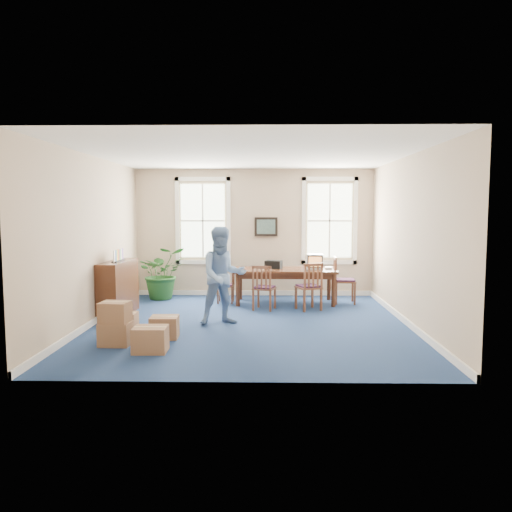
{
  "coord_description": "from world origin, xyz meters",
  "views": [
    {
      "loc": [
        0.3,
        -9.38,
        2.18
      ],
      "look_at": [
        0.1,
        0.6,
        1.25
      ],
      "focal_mm": 35.0,
      "sensor_mm": 36.0,
      "label": 1
    }
  ],
  "objects_px": {
    "chair_near_left": "(264,287)",
    "potted_plant": "(162,273)",
    "crt_tv": "(315,261)",
    "cardboard_boxes": "(128,321)",
    "conference_table": "(285,286)",
    "man": "(223,276)",
    "credenza": "(118,288)"
  },
  "relations": [
    {
      "from": "credenza",
      "to": "potted_plant",
      "type": "height_order",
      "value": "potted_plant"
    },
    {
      "from": "conference_table",
      "to": "man",
      "type": "bearing_deg",
      "value": -119.54
    },
    {
      "from": "man",
      "to": "potted_plant",
      "type": "height_order",
      "value": "man"
    },
    {
      "from": "conference_table",
      "to": "cardboard_boxes",
      "type": "xyz_separation_m",
      "value": [
        -2.68,
        -3.63,
        -0.03
      ]
    },
    {
      "from": "cardboard_boxes",
      "to": "man",
      "type": "bearing_deg",
      "value": 45.49
    },
    {
      "from": "man",
      "to": "potted_plant",
      "type": "xyz_separation_m",
      "value": [
        -1.72,
        2.67,
        -0.29
      ]
    },
    {
      "from": "man",
      "to": "crt_tv",
      "type": "bearing_deg",
      "value": 30.82
    },
    {
      "from": "chair_near_left",
      "to": "cardboard_boxes",
      "type": "height_order",
      "value": "chair_near_left"
    },
    {
      "from": "crt_tv",
      "to": "man",
      "type": "height_order",
      "value": "man"
    },
    {
      "from": "crt_tv",
      "to": "potted_plant",
      "type": "distance_m",
      "value": 3.72
    },
    {
      "from": "conference_table",
      "to": "crt_tv",
      "type": "distance_m",
      "value": 0.9
    },
    {
      "from": "cardboard_boxes",
      "to": "potted_plant",
      "type": "bearing_deg",
      "value": 94.11
    },
    {
      "from": "crt_tv",
      "to": "credenza",
      "type": "height_order",
      "value": "credenza"
    },
    {
      "from": "crt_tv",
      "to": "credenza",
      "type": "relative_size",
      "value": 0.28
    },
    {
      "from": "cardboard_boxes",
      "to": "conference_table",
      "type": "bearing_deg",
      "value": 53.51
    },
    {
      "from": "conference_table",
      "to": "crt_tv",
      "type": "xyz_separation_m",
      "value": [
        0.7,
        0.05,
        0.57
      ]
    },
    {
      "from": "man",
      "to": "cardboard_boxes",
      "type": "distance_m",
      "value": 2.1
    },
    {
      "from": "man",
      "to": "potted_plant",
      "type": "distance_m",
      "value": 3.19
    },
    {
      "from": "crt_tv",
      "to": "credenza",
      "type": "bearing_deg",
      "value": -156.76
    },
    {
      "from": "crt_tv",
      "to": "cardboard_boxes",
      "type": "height_order",
      "value": "crt_tv"
    },
    {
      "from": "chair_near_left",
      "to": "man",
      "type": "bearing_deg",
      "value": 76.52
    },
    {
      "from": "crt_tv",
      "to": "cardboard_boxes",
      "type": "bearing_deg",
      "value": -128.85
    },
    {
      "from": "credenza",
      "to": "conference_table",
      "type": "bearing_deg",
      "value": 24.85
    },
    {
      "from": "chair_near_left",
      "to": "potted_plant",
      "type": "xyz_separation_m",
      "value": [
        -2.5,
        1.29,
        0.15
      ]
    },
    {
      "from": "man",
      "to": "cardboard_boxes",
      "type": "height_order",
      "value": "man"
    },
    {
      "from": "potted_plant",
      "to": "cardboard_boxes",
      "type": "xyz_separation_m",
      "value": [
        0.3,
        -4.12,
        -0.27
      ]
    },
    {
      "from": "conference_table",
      "to": "man",
      "type": "relative_size",
      "value": 1.26
    },
    {
      "from": "conference_table",
      "to": "man",
      "type": "xyz_separation_m",
      "value": [
        -1.26,
        -2.18,
        0.53
      ]
    },
    {
      "from": "credenza",
      "to": "crt_tv",
      "type": "bearing_deg",
      "value": 22.09
    },
    {
      "from": "chair_near_left",
      "to": "cardboard_boxes",
      "type": "distance_m",
      "value": 3.58
    },
    {
      "from": "man",
      "to": "cardboard_boxes",
      "type": "relative_size",
      "value": 1.43
    },
    {
      "from": "crt_tv",
      "to": "potted_plant",
      "type": "bearing_deg",
      "value": 176.93
    }
  ]
}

